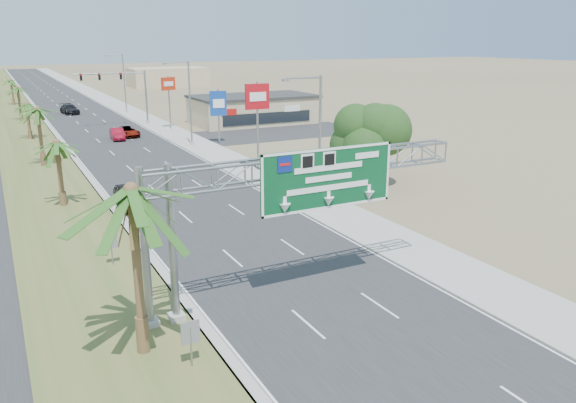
% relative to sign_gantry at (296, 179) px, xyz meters
% --- Properties ---
extents(ground, '(600.00, 600.00, 0.00)m').
position_rel_sign_gantry_xyz_m(ground, '(1.06, -9.93, -6.06)').
color(ground, '#8C7A59').
rests_on(ground, ground).
extents(road, '(12.00, 300.00, 0.02)m').
position_rel_sign_gantry_xyz_m(road, '(1.06, 100.07, -6.05)').
color(road, '#28282B').
rests_on(road, ground).
extents(sidewalk_right, '(4.00, 300.00, 0.10)m').
position_rel_sign_gantry_xyz_m(sidewalk_right, '(9.56, 100.07, -6.01)').
color(sidewalk_right, '#9E9B93').
rests_on(sidewalk_right, ground).
extents(median_grass, '(7.00, 300.00, 0.12)m').
position_rel_sign_gantry_xyz_m(median_grass, '(-8.94, 100.07, -6.00)').
color(median_grass, '#455C28').
rests_on(median_grass, ground).
extents(sign_gantry, '(16.75, 1.24, 7.50)m').
position_rel_sign_gantry_xyz_m(sign_gantry, '(0.00, 0.00, 0.00)').
color(sign_gantry, gray).
rests_on(sign_gantry, ground).
extents(palm_near, '(5.70, 5.70, 8.35)m').
position_rel_sign_gantry_xyz_m(palm_near, '(-8.14, -1.93, 0.87)').
color(palm_near, brown).
rests_on(palm_near, ground).
extents(palm_row_b, '(3.99, 3.99, 5.95)m').
position_rel_sign_gantry_xyz_m(palm_row_b, '(-8.44, 22.07, -1.16)').
color(palm_row_b, brown).
rests_on(palm_row_b, ground).
extents(palm_row_c, '(3.99, 3.99, 6.75)m').
position_rel_sign_gantry_xyz_m(palm_row_c, '(-8.44, 38.07, -0.39)').
color(palm_row_c, brown).
rests_on(palm_row_c, ground).
extents(palm_row_d, '(3.99, 3.99, 5.45)m').
position_rel_sign_gantry_xyz_m(palm_row_d, '(-8.44, 56.07, -1.64)').
color(palm_row_d, brown).
rests_on(palm_row_d, ground).
extents(palm_row_e, '(3.99, 3.99, 6.15)m').
position_rel_sign_gantry_xyz_m(palm_row_e, '(-8.44, 75.07, -0.97)').
color(palm_row_e, brown).
rests_on(palm_row_e, ground).
extents(palm_row_f, '(3.99, 3.99, 5.75)m').
position_rel_sign_gantry_xyz_m(palm_row_f, '(-8.44, 100.07, -1.35)').
color(palm_row_f, brown).
rests_on(palm_row_f, ground).
extents(streetlight_near, '(3.27, 0.44, 10.00)m').
position_rel_sign_gantry_xyz_m(streetlight_near, '(8.36, 12.07, -1.36)').
color(streetlight_near, gray).
rests_on(streetlight_near, ground).
extents(streetlight_mid, '(3.27, 0.44, 10.00)m').
position_rel_sign_gantry_xyz_m(streetlight_mid, '(8.36, 42.07, -1.36)').
color(streetlight_mid, gray).
rests_on(streetlight_mid, ground).
extents(streetlight_far, '(3.27, 0.44, 10.00)m').
position_rel_sign_gantry_xyz_m(streetlight_far, '(8.36, 78.07, -1.36)').
color(streetlight_far, gray).
rests_on(streetlight_far, ground).
extents(signal_mast, '(10.28, 0.71, 8.00)m').
position_rel_sign_gantry_xyz_m(signal_mast, '(6.23, 62.05, -1.21)').
color(signal_mast, gray).
rests_on(signal_mast, ground).
extents(store_building, '(18.00, 10.00, 4.00)m').
position_rel_sign_gantry_xyz_m(store_building, '(23.06, 56.07, -4.06)').
color(store_building, tan).
rests_on(store_building, ground).
extents(oak_near, '(4.50, 4.50, 6.80)m').
position_rel_sign_gantry_xyz_m(oak_near, '(16.06, 16.07, -1.53)').
color(oak_near, brown).
rests_on(oak_near, ground).
extents(oak_far, '(3.50, 3.50, 5.60)m').
position_rel_sign_gantry_xyz_m(oak_far, '(19.06, 20.07, -2.24)').
color(oak_far, brown).
rests_on(oak_far, ground).
extents(median_signback_a, '(0.75, 0.08, 2.08)m').
position_rel_sign_gantry_xyz_m(median_signback_a, '(-6.74, -3.93, -4.61)').
color(median_signback_a, gray).
rests_on(median_signback_a, ground).
extents(median_signback_b, '(0.75, 0.08, 2.08)m').
position_rel_sign_gantry_xyz_m(median_signback_b, '(-7.44, 8.07, -4.61)').
color(median_signback_b, gray).
rests_on(median_signback_b, ground).
extents(building_distant_right, '(20.00, 12.00, 5.00)m').
position_rel_sign_gantry_xyz_m(building_distant_right, '(31.06, 130.07, -3.56)').
color(building_distant_right, tan).
rests_on(building_distant_right, ground).
extents(car_left_lane, '(2.43, 5.17, 1.71)m').
position_rel_sign_gantry_xyz_m(car_left_lane, '(-3.96, 19.64, -5.20)').
color(car_left_lane, black).
rests_on(car_left_lane, ground).
extents(car_mid_lane, '(1.85, 4.52, 1.46)m').
position_rel_sign_gantry_xyz_m(car_mid_lane, '(1.49, 50.80, -5.33)').
color(car_mid_lane, maroon).
rests_on(car_mid_lane, ground).
extents(car_right_lane, '(2.85, 5.06, 1.34)m').
position_rel_sign_gantry_xyz_m(car_right_lane, '(3.13, 52.47, -5.39)').
color(car_right_lane, gray).
rests_on(car_right_lane, ground).
extents(car_far, '(2.99, 5.84, 1.62)m').
position_rel_sign_gantry_xyz_m(car_far, '(-0.52, 80.90, -5.25)').
color(car_far, black).
rests_on(car_far, ground).
extents(pole_sign_red_near, '(2.40, 0.38, 8.62)m').
position_rel_sign_gantry_xyz_m(pole_sign_red_near, '(10.06, 26.22, 0.69)').
color(pole_sign_red_near, gray).
rests_on(pole_sign_red_near, ground).
extents(pole_sign_blue, '(2.02, 0.65, 6.63)m').
position_rel_sign_gantry_xyz_m(pole_sign_blue, '(12.13, 42.15, -1.33)').
color(pole_sign_blue, gray).
rests_on(pole_sign_blue, ground).
extents(pole_sign_red_far, '(2.18, 0.99, 7.51)m').
position_rel_sign_gantry_xyz_m(pole_sign_red_far, '(10.06, 56.19, -0.17)').
color(pole_sign_red_far, gray).
rests_on(pole_sign_red_far, ground).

